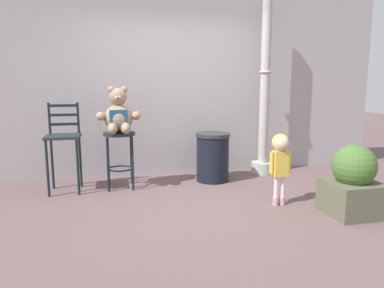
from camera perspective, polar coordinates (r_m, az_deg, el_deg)
name	(u,v)px	position (r m, az deg, el deg)	size (l,w,h in m)	color
ground_plane	(191,207)	(4.18, -0.22, -10.11)	(24.00, 24.00, 0.00)	brown
building_wall	(167,67)	(5.70, -4.12, 12.19)	(7.03, 0.30, 3.34)	#A19A9D
bar_stool_with_teddy	(120,148)	(4.91, -11.55, -0.60)	(0.43, 0.43, 0.77)	#20272B
teddy_bear	(119,116)	(4.83, -11.72, 4.45)	(0.59, 0.53, 0.62)	#997F65
child_walking	(281,154)	(4.23, 14.04, -1.55)	(0.27, 0.21, 0.84)	#C395A7
trash_bin	(213,157)	(5.21, 3.34, -2.07)	(0.50, 0.50, 0.71)	black
lamppost	(264,105)	(5.67, 11.52, 6.10)	(0.35, 0.35, 2.75)	#A9B1A4
bar_chair_empty	(64,141)	(4.93, -19.94, 0.49)	(0.43, 0.43, 1.17)	#20272B
planter_with_shrub	(353,183)	(4.23, 24.44, -5.71)	(0.54, 0.54, 0.77)	#595B44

